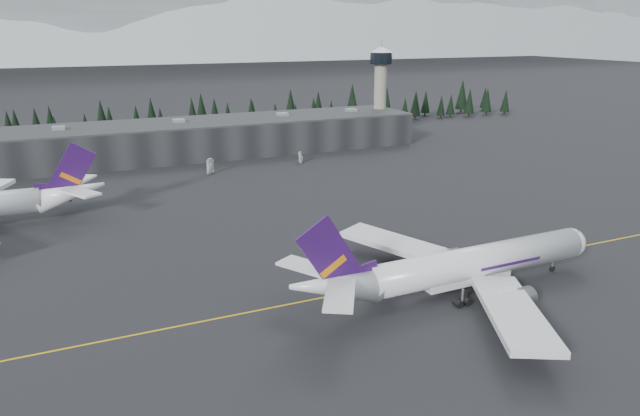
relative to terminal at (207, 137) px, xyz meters
name	(u,v)px	position (x,y,z in m)	size (l,w,h in m)	color
ground	(363,284)	(0.00, -125.00, -6.30)	(1400.00, 1400.00, 0.00)	black
taxiline	(369,289)	(0.00, -127.00, -6.29)	(400.00, 0.40, 0.02)	gold
terminal	(207,137)	(0.00, 0.00, 0.00)	(160.00, 30.00, 12.60)	black
control_tower	(380,83)	(75.00, 3.00, 17.11)	(10.00, 10.00, 37.70)	gray
treeline	(187,120)	(0.00, 37.00, 1.20)	(360.00, 20.00, 15.00)	black
mountain_ridge	(91,56)	(0.00, 875.00, -6.30)	(4400.00, 900.00, 420.00)	white
jet_main	(454,267)	(12.63, -134.88, -1.15)	(62.06, 57.29, 18.25)	silver
gse_vehicle_a	(210,172)	(-6.52, -31.11, -5.55)	(2.48, 5.37, 1.49)	white
gse_vehicle_b	(301,161)	(26.27, -28.19, -5.58)	(1.70, 4.22, 1.44)	silver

